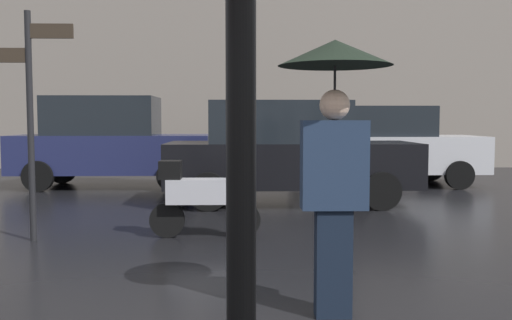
{
  "coord_description": "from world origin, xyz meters",
  "views": [
    {
      "loc": [
        -0.3,
        -2.28,
        1.54
      ],
      "look_at": [
        -0.08,
        5.73,
        0.97
      ],
      "focal_mm": 39.65,
      "sensor_mm": 36.0,
      "label": 1
    }
  ],
  "objects": [
    {
      "name": "parked_car_left",
      "position": [
        0.55,
        8.1,
        0.96
      ],
      "size": [
        4.53,
        1.96,
        1.88
      ],
      "rotation": [
        0.0,
        0.0,
        3.05
      ],
      "color": "black",
      "rests_on": "ground"
    },
    {
      "name": "pedestrian_with_umbrella",
      "position": [
        0.42,
        2.04,
        1.55
      ],
      "size": [
        0.88,
        0.88,
        2.15
      ],
      "rotation": [
        0.0,
        0.0,
        0.59
      ],
      "color": "black",
      "rests_on": "ground"
    },
    {
      "name": "parked_car_distant",
      "position": [
        3.04,
        10.98,
        0.95
      ],
      "size": [
        4.44,
        2.06,
        1.85
      ],
      "rotation": [
        0.0,
        0.0,
        3.02
      ],
      "color": "silver",
      "rests_on": "ground"
    },
    {
      "name": "parked_car_right",
      "position": [
        -3.29,
        10.69,
        1.03
      ],
      "size": [
        4.41,
        1.84,
        2.07
      ],
      "rotation": [
        0.0,
        0.0,
        0.14
      ],
      "color": "#1E234C",
      "rests_on": "ground"
    },
    {
      "name": "street_signpost",
      "position": [
        -2.94,
        4.91,
        1.76
      ],
      "size": [
        1.08,
        0.08,
        2.89
      ],
      "color": "black",
      "rests_on": "ground"
    },
    {
      "name": "parked_scooter",
      "position": [
        -0.82,
        5.06,
        0.56
      ],
      "size": [
        1.45,
        0.32,
        1.23
      ],
      "rotation": [
        0.0,
        0.0,
        -0.29
      ],
      "color": "black",
      "rests_on": "ground"
    }
  ]
}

